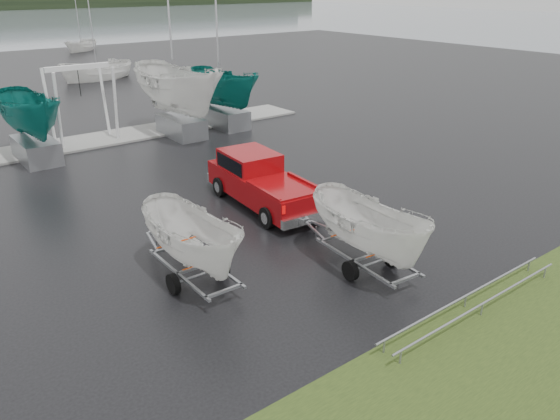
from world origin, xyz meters
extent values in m
plane|color=black|center=(0.00, 0.00, 0.00)|extent=(120.00, 120.00, 0.00)
plane|color=#233313|center=(0.00, -11.00, 0.00)|extent=(40.00, 40.00, 0.00)
cube|color=gray|center=(0.00, 13.00, 0.05)|extent=(30.00, 3.00, 0.12)
cube|color=maroon|center=(3.93, -0.13, 0.78)|extent=(2.46, 5.83, 0.93)
cube|color=maroon|center=(4.03, 0.89, 1.52)|extent=(2.01, 2.40, 0.83)
cube|color=black|center=(4.03, 0.89, 1.57)|extent=(2.01, 2.16, 0.54)
cube|color=silver|center=(3.67, -3.00, 0.49)|extent=(1.98, 0.35, 0.34)
cylinder|color=black|center=(3.17, 1.81, 0.39)|extent=(0.36, 0.81, 0.78)
cylinder|color=black|center=(5.03, 1.64, 0.39)|extent=(0.36, 0.81, 0.78)
cylinder|color=black|center=(2.84, -1.90, 0.39)|extent=(0.36, 0.81, 0.78)
cylinder|color=black|center=(4.69, -2.06, 0.39)|extent=(0.36, 0.81, 0.78)
cube|color=gray|center=(2.84, -6.14, 0.45)|extent=(0.40, 3.59, 0.08)
cube|color=gray|center=(3.93, -6.24, 0.45)|extent=(0.40, 3.59, 0.08)
cylinder|color=gray|center=(3.37, -6.39, 0.30)|extent=(1.60, 0.22, 0.08)
cylinder|color=black|center=(2.57, -6.32, 0.30)|extent=(0.23, 0.61, 0.60)
cylinder|color=black|center=(4.16, -6.46, 0.30)|extent=(0.23, 0.61, 0.60)
imported|color=silver|center=(3.38, -6.19, 2.86)|extent=(1.94, 1.99, 4.74)
cube|color=#D94206|center=(3.46, -5.39, 1.00)|extent=(1.55, 0.18, 0.03)
cube|color=#D94206|center=(3.31, -6.99, 1.00)|extent=(1.55, 0.18, 0.03)
cube|color=gray|center=(-1.63, -3.63, 0.45)|extent=(0.12, 3.60, 0.08)
cube|color=gray|center=(-0.53, -3.64, 0.45)|extent=(0.12, 3.60, 0.08)
cylinder|color=gray|center=(-1.08, -3.83, 0.30)|extent=(1.60, 0.10, 0.08)
cylinder|color=black|center=(-1.88, -3.82, 0.30)|extent=(0.19, 0.60, 0.60)
cylinder|color=black|center=(-0.28, -3.84, 0.30)|extent=(0.19, 0.60, 0.60)
imported|color=silver|center=(-1.08, -3.63, 2.81)|extent=(1.76, 1.81, 4.64)
cube|color=#D94206|center=(-1.07, -2.83, 1.00)|extent=(1.55, 0.06, 0.03)
cube|color=#D94206|center=(-1.08, -4.43, 1.00)|extent=(1.55, 0.06, 0.03)
cylinder|color=silver|center=(0.18, 12.20, 2.00)|extent=(0.16, 0.58, 3.99)
cylinder|color=silver|center=(0.18, 13.80, 2.00)|extent=(0.16, 0.58, 3.99)
cylinder|color=silver|center=(3.18, 12.20, 2.00)|extent=(0.16, 0.58, 3.99)
cylinder|color=silver|center=(3.18, 13.80, 2.00)|extent=(0.16, 0.58, 3.99)
cube|color=silver|center=(1.68, 13.00, 4.00)|extent=(3.30, 0.25, 0.25)
cube|color=gray|center=(-1.39, 11.20, 0.55)|extent=(1.60, 3.20, 1.10)
imported|color=#0E655D|center=(-1.39, 11.20, 4.15)|extent=(2.29, 2.36, 6.10)
cube|color=gray|center=(6.36, 11.00, 0.55)|extent=(1.60, 3.20, 1.10)
imported|color=silver|center=(6.36, 11.00, 5.04)|extent=(2.97, 3.05, 7.89)
cube|color=gray|center=(9.44, 11.30, 0.55)|extent=(1.60, 3.20, 1.10)
imported|color=#0E655D|center=(9.44, 11.30, 4.24)|extent=(2.36, 2.42, 6.27)
cylinder|color=#B2B2B7|center=(9.44, 11.80, 7.03)|extent=(0.10, 0.10, 7.00)
cylinder|color=gray|center=(4.00, -9.75, 0.35)|extent=(7.00, 0.06, 0.06)
cylinder|color=gray|center=(4.00, -9.25, 0.35)|extent=(7.00, 0.06, 0.06)
imported|color=silver|center=(9.57, 32.42, 0.00)|extent=(3.05, 2.99, 6.94)
cylinder|color=#B2B2B7|center=(9.57, 32.42, 4.00)|extent=(0.08, 0.08, 8.00)
imported|color=silver|center=(15.81, 54.44, 0.00)|extent=(3.14, 3.13, 5.85)
cylinder|color=#B2B2B7|center=(15.81, 54.44, 4.00)|extent=(0.08, 0.08, 8.00)
camera|label=1|loc=(-7.61, -16.12, 8.13)|focal=35.00mm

